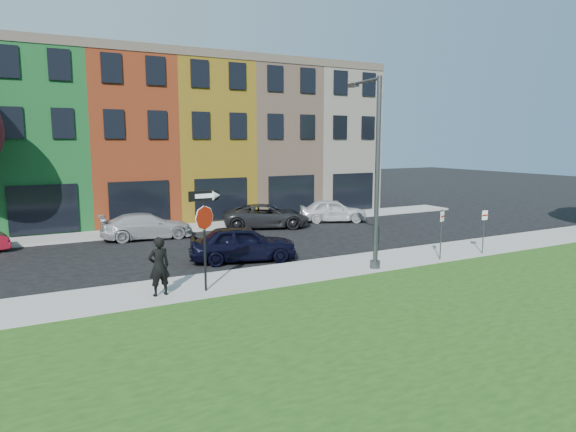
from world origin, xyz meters
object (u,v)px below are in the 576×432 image
stop_sign (204,220)px  sedan_near (243,243)px  street_lamp (374,173)px  man (159,266)px

stop_sign → sedan_near: size_ratio=0.69×
sedan_near → street_lamp: (3.94, -3.81, 3.07)m
stop_sign → man: 2.07m
man → street_lamp: street_lamp is taller
stop_sign → man: bearing=168.7°
sedan_near → street_lamp: size_ratio=0.66×
man → street_lamp: bearing=172.0°
man → sedan_near: 5.76m
man → sedan_near: size_ratio=0.40×
street_lamp → man: bearing=-173.6°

